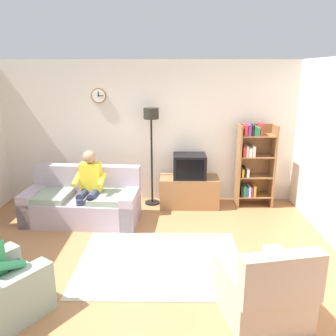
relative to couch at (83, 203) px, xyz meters
The scene contains 10 objects.
ground_plane 1.93m from the couch, 55.21° to the right, with size 12.00×12.00×0.00m, color #9E6B42.
back_wall_assembly 1.86m from the couch, 45.45° to the left, with size 6.20×0.17×2.70m.
couch is the anchor object (origin of this frame).
tv_stand 1.98m from the couch, 20.44° to the left, with size 1.10×0.56×0.57m.
tv 2.03m from the couch, 19.78° to the left, with size 0.60×0.49×0.44m.
bookshelf 3.18m from the couch, 14.02° to the left, with size 0.68×0.36×1.59m.
floor_lamp 1.80m from the couch, 34.60° to the left, with size 0.28×0.28×1.85m.
armchair_near_bookshelf 3.45m from the couch, 44.27° to the right, with size 0.96×1.02×0.90m.
area_rug 1.96m from the couch, 44.90° to the right, with size 2.20×1.70×0.01m, color #AD9E8E.
person_on_couch 0.43m from the couch, 34.45° to the right, with size 0.53×0.56×1.24m.
Camera 1 is at (0.44, -3.97, 2.50)m, focal length 36.99 mm.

